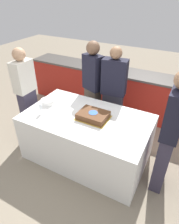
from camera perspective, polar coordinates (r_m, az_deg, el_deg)
ground_plane at (r=3.42m, az=-0.74°, el=-12.24°), size 14.00×14.00×0.00m
back_counter at (r=4.38m, az=9.60°, el=5.71°), size 4.40×0.58×0.92m
dining_table at (r=3.16m, az=-0.78°, el=-7.25°), size 1.86×1.09×0.78m
cake at (r=2.87m, az=1.04°, el=-0.98°), size 0.46×0.36×0.10m
plate_stack at (r=3.29m, az=-11.92°, el=2.87°), size 0.21×0.21×0.08m
wine_glass at (r=3.03m, az=-13.78°, el=1.35°), size 0.06×0.06×0.16m
side_plate_near_cake at (r=3.14m, az=4.19°, el=1.21°), size 0.19×0.19×0.00m
person_cutting_cake at (r=3.46m, az=6.79°, el=5.34°), size 0.42×0.25×1.63m
person_seated_left at (r=3.51m, az=-17.53°, el=4.71°), size 0.20×0.35×1.64m
person_seated_right at (r=2.61m, az=21.95°, el=-6.01°), size 0.22×0.42×1.71m
person_standing_back at (r=3.58m, az=0.92°, el=7.39°), size 0.39×0.31×1.67m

